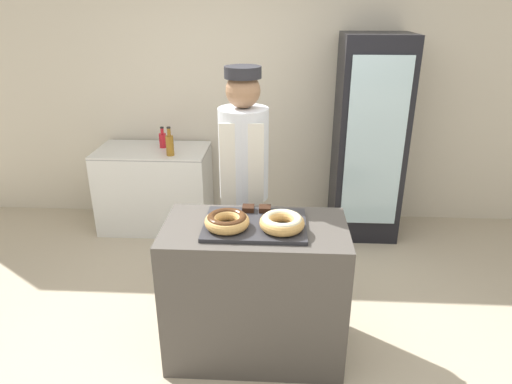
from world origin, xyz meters
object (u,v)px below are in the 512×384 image
Objects in this scene: brownie_back_left at (248,208)px; donut_light_glaze at (282,222)px; baker_person at (244,184)px; bottle_red at (163,140)px; chest_freezer at (155,188)px; brownie_back_right at (265,209)px; beverage_fridge at (369,140)px; bottle_amber at (170,144)px; serving_tray at (255,225)px; donut_chocolate_glaze at (227,221)px.

donut_light_glaze is at bearing -47.99° from brownie_back_left.
bottle_red is at bearing 125.60° from baker_person.
bottle_red is at bearing 33.09° from chest_freezer.
baker_person is (-0.16, 0.41, -0.00)m from brownie_back_right.
bottle_red is (-0.96, 1.66, -0.05)m from brownie_back_left.
donut_light_glaze is at bearing -113.84° from beverage_fridge.
serving_tray is at bearing -60.97° from bottle_amber.
chest_freezer is 0.59m from bottle_amber.
bottle_amber is at bearing -62.30° from bottle_red.
beverage_fridge is (1.02, 1.59, -0.00)m from brownie_back_left.
brownie_back_left and brownie_back_right have the same top height.
chest_freezer is 3.96× the size of bottle_amber.
beverage_fridge is at bearing -0.18° from chest_freezer.
serving_tray is 0.18m from brownie_back_right.
serving_tray is 0.18m from donut_light_glaze.
bottle_red is at bearing 177.96° from beverage_fridge.
bottle_red is at bearing 114.13° from donut_chocolate_glaze.
donut_chocolate_glaze is at bearing -65.87° from bottle_red.
baker_person is at bearing 100.97° from serving_tray.
donut_light_glaze is 0.24× the size of chest_freezer.
brownie_back_left is (-0.05, 0.17, 0.03)m from serving_tray.
chest_freezer is at bearing 129.91° from baker_person.
bottle_amber reaches higher than serving_tray.
bottle_amber is at bearing 113.59° from donut_chocolate_glaze.
brownie_back_right is at bearing 0.00° from brownie_back_left.
beverage_fridge reaches higher than donut_chocolate_glaze.
bottle_amber reaches higher than chest_freezer.
chest_freezer is (-0.99, 1.19, -0.53)m from baker_person.
donut_light_glaze is 1.27× the size of bottle_red.
bottle_amber is (-0.77, 1.01, -0.02)m from baker_person.
bottle_amber is (0.23, -0.18, 0.51)m from chest_freezer.
beverage_fridge is 6.99× the size of bottle_amber.
donut_chocolate_glaze is 0.15× the size of baker_person.
beverage_fridge is (1.12, 1.82, -0.03)m from donut_chocolate_glaze.
chest_freezer is 5.25× the size of bottle_red.
bottle_amber is (-0.72, 1.65, -0.05)m from donut_chocolate_glaze.
baker_person reaches higher than bottle_amber.
beverage_fridge is at bearing 66.16° from donut_light_glaze.
donut_light_glaze is 3.59× the size of brownie_back_left.
donut_light_glaze is at bearing 0.00° from donut_chocolate_glaze.
serving_tray is 2.09m from bottle_red.
bottle_amber is at bearing 119.03° from serving_tray.
beverage_fridge is (1.08, 1.18, 0.00)m from baker_person.
brownie_back_left is at bearing -81.65° from baker_person.
donut_chocolate_glaze is 2.14m from chest_freezer.
bottle_amber is 0.28m from bottle_red.
bottle_amber is at bearing 120.27° from brownie_back_left.
chest_freezer is at bearing 124.60° from donut_light_glaze.
serving_tray is at bearing -72.76° from brownie_back_left.
baker_person is 1.27m from bottle_amber.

